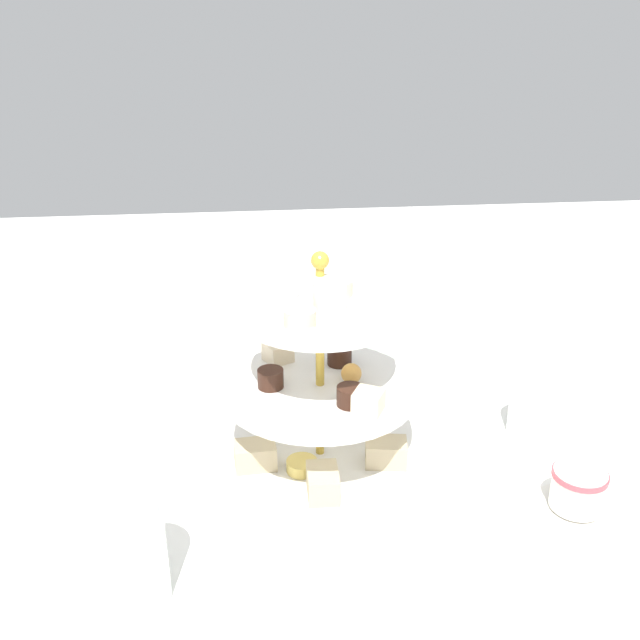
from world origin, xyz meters
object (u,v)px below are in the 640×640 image
object	(u,v)px
water_glass_tall_right	(128,549)
water_glass_short_left	(534,409)
butter_knife_left	(116,395)
water_glass_mid_back	(379,337)
teacup_with_saucer	(577,492)
tiered_serving_stand	(320,405)

from	to	relation	value
water_glass_tall_right	water_glass_short_left	size ratio (longest dim) A/B	1.59
butter_knife_left	water_glass_mid_back	world-z (taller)	water_glass_mid_back
teacup_with_saucer	water_glass_mid_back	size ratio (longest dim) A/B	0.83
water_glass_short_left	water_glass_mid_back	world-z (taller)	water_glass_mid_back
tiered_serving_stand	teacup_with_saucer	xyz separation A→B (m)	(0.12, 0.27, -0.05)
water_glass_tall_right	water_glass_short_left	bearing A→B (deg)	115.76
tiered_serving_stand	water_glass_short_left	bearing A→B (deg)	95.84
teacup_with_saucer	butter_knife_left	size ratio (longest dim) A/B	0.53
butter_knife_left	water_glass_mid_back	distance (m)	0.39
tiered_serving_stand	water_glass_short_left	world-z (taller)	tiered_serving_stand
water_glass_tall_right	teacup_with_saucer	bearing A→B (deg)	99.25
tiered_serving_stand	butter_knife_left	distance (m)	0.34
teacup_with_saucer	water_glass_tall_right	bearing A→B (deg)	-80.75
tiered_serving_stand	water_glass_tall_right	bearing A→B (deg)	-44.30
water_glass_tall_right	butter_knife_left	distance (m)	0.40
tiered_serving_stand	water_glass_tall_right	xyz separation A→B (m)	(0.20, -0.20, -0.02)
water_glass_tall_right	water_glass_mid_back	world-z (taller)	water_glass_tall_right
teacup_with_saucer	tiered_serving_stand	bearing A→B (deg)	-115.23
tiered_serving_stand	water_glass_tall_right	size ratio (longest dim) A/B	2.44
water_glass_mid_back	butter_knife_left	bearing A→B (deg)	-84.38
water_glass_tall_right	butter_knife_left	size ratio (longest dim) A/B	0.67
tiered_serving_stand	water_glass_tall_right	world-z (taller)	tiered_serving_stand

